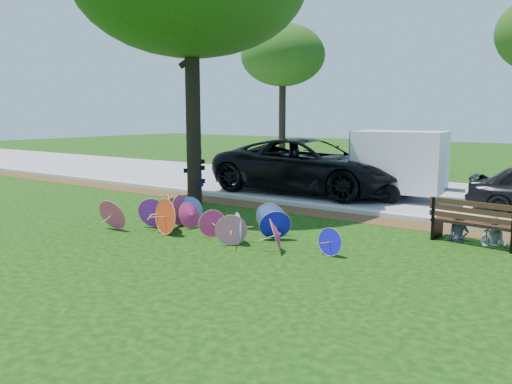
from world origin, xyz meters
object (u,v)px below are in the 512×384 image
parasol_pile (200,218)px  person_right (495,218)px  cargo_trailer (400,161)px  black_van (309,166)px  park_bench (476,222)px  person_left (460,215)px

parasol_pile → person_right: size_ratio=4.92×
cargo_trailer → black_van: bearing=-177.0°
park_bench → black_van: bearing=154.2°
cargo_trailer → person_right: (3.63, -4.50, -0.65)m
black_van → cargo_trailer: 3.17m
park_bench → cargo_trailer: bearing=133.1°
parasol_pile → park_bench: size_ratio=3.28×
black_van → cargo_trailer: size_ratio=2.49×
cargo_trailer → parasol_pile: bearing=-110.1°
cargo_trailer → park_bench: cargo_trailer is taller
person_right → person_left: bearing=-169.6°
parasol_pile → cargo_trailer: (2.14, 7.30, 0.88)m
cargo_trailer → person_right: bearing=-54.8°
cargo_trailer → person_right: cargo_trailer is taller
black_van → parasol_pile: bearing=-173.3°
black_van → person_right: (6.76, -4.13, -0.34)m
cargo_trailer → park_bench: 5.66m
parasol_pile → person_left: 5.80m
black_van → cargo_trailer: cargo_trailer is taller
black_van → person_left: 7.34m
person_right → park_bench: bearing=-161.4°
parasol_pile → cargo_trailer: size_ratio=2.18×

